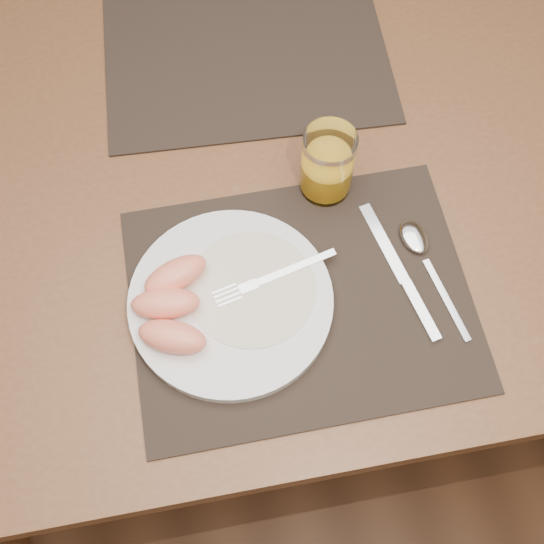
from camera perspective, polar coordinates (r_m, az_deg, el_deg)
The scene contains 11 objects.
ground at distance 1.69m, azimuth -0.37°, elevation -5.65°, with size 5.00×5.00×0.00m, color #57341D.
table at distance 1.09m, azimuth -0.58°, elevation 6.42°, with size 1.40×0.90×0.75m.
placemat_near at distance 0.91m, azimuth 2.42°, elevation -2.23°, with size 0.45×0.35×0.00m, color #2C221B.
placemat_far at distance 1.15m, azimuth -2.21°, elevation 17.92°, with size 0.45×0.35×0.00m, color #2C221B.
plate at distance 0.90m, azimuth -3.47°, elevation -2.46°, with size 0.27×0.27×0.02m, color white.
plate_dressing at distance 0.90m, azimuth -1.70°, elevation -1.35°, with size 0.17×0.17×0.00m.
fork at distance 0.90m, azimuth -0.60°, elevation -0.68°, with size 0.17×0.06×0.00m.
knife at distance 0.93m, azimuth 11.08°, elevation -0.81°, with size 0.06×0.22×0.01m.
spoon at distance 0.96m, azimuth 12.17°, elevation 2.18°, with size 0.06×0.19×0.01m.
juice_glass at distance 0.95m, azimuth 4.64°, elevation 8.82°, with size 0.07×0.07×0.11m.
grapefruit_wedges at distance 0.88m, azimuth -8.44°, elevation -2.71°, with size 0.11×0.16×0.04m.
Camera 1 is at (-0.09, -0.57, 1.59)m, focal length 45.00 mm.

